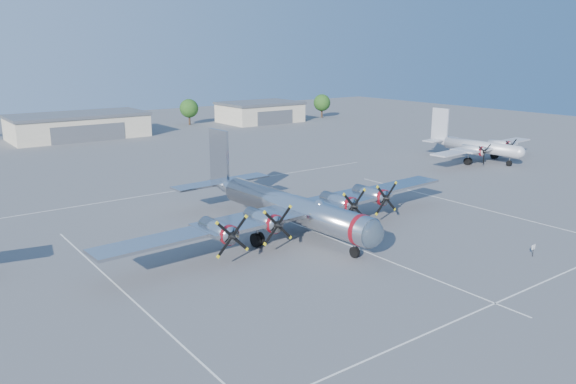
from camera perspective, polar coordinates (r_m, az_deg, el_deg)
ground at (r=60.06m, az=2.59°, el=-3.98°), size 260.00×260.00×0.00m
parking_lines at (r=58.78m, az=3.67°, el=-4.40°), size 60.00×50.08×0.01m
hangar_center at (r=132.20m, az=-20.53°, el=6.33°), size 28.60×14.60×5.40m
hangar_east at (r=152.47m, az=-2.85°, el=8.13°), size 20.60×14.60×5.40m
tree_east at (r=148.51m, az=-10.02°, el=8.36°), size 4.80×4.80×6.64m
tree_far_east at (r=162.71m, az=3.47°, el=9.04°), size 4.80×4.80×6.64m
main_bomber_b29 at (r=59.88m, az=-0.26°, el=-4.02°), size 44.73×31.84×9.55m
twin_engine_east at (r=103.50m, az=18.52°, el=3.02°), size 28.28×21.22×8.57m
info_placard at (r=57.24m, az=23.66°, el=-5.26°), size 0.61×0.09×1.16m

